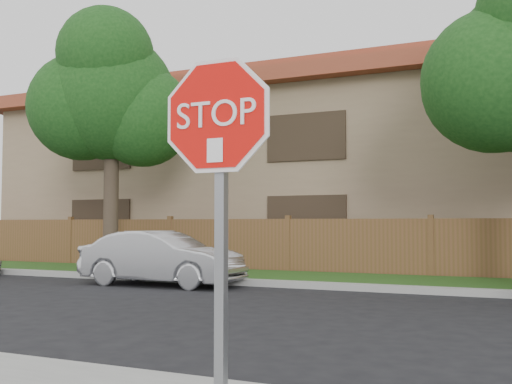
% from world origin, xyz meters
% --- Properties ---
extents(far_curb, '(70.00, 0.30, 0.15)m').
position_xyz_m(far_curb, '(0.00, 8.15, 0.07)').
color(far_curb, gray).
rests_on(far_curb, ground).
extents(grass_strip, '(70.00, 3.00, 0.12)m').
position_xyz_m(grass_strip, '(0.00, 9.80, 0.06)').
color(grass_strip, '#1E4714').
rests_on(grass_strip, ground).
extents(fence, '(70.00, 0.12, 1.60)m').
position_xyz_m(fence, '(0.00, 11.40, 0.80)').
color(fence, brown).
rests_on(fence, ground).
extents(apartment_building, '(35.20, 9.20, 7.20)m').
position_xyz_m(apartment_building, '(0.00, 17.00, 3.53)').
color(apartment_building, '#8D7457').
rests_on(apartment_building, ground).
extents(tree_left, '(4.80, 3.90, 7.78)m').
position_xyz_m(tree_left, '(-8.98, 9.57, 5.22)').
color(tree_left, '#382B21').
rests_on(tree_left, ground).
extents(stop_sign, '(1.01, 0.13, 2.55)m').
position_xyz_m(stop_sign, '(0.48, -1.48, 1.83)').
color(stop_sign, gray).
rests_on(stop_sign, sidewalk_near).
extents(sedan_left, '(3.94, 1.38, 1.30)m').
position_xyz_m(sedan_left, '(-5.64, 7.30, 0.65)').
color(sedan_left, '#B8B9BD').
rests_on(sedan_left, ground).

